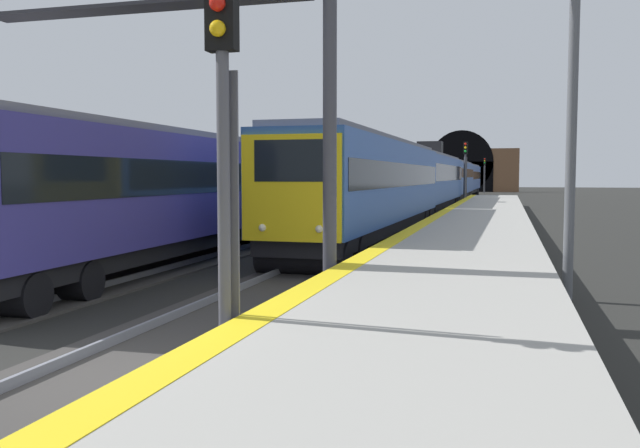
{
  "coord_description": "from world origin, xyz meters",
  "views": [
    {
      "loc": [
        -7.67,
        -5.25,
        2.73
      ],
      "look_at": [
        10.89,
        -0.06,
        1.34
      ],
      "focal_mm": 37.59,
      "sensor_mm": 36.0,
      "label": 1
    }
  ],
  "objects_px": {
    "train_adjacent_platform": "(331,183)",
    "railway_signal_far": "(485,172)",
    "railway_signal_near": "(224,159)",
    "train_main_approaching": "(443,180)",
    "catenary_mast_far": "(570,109)",
    "overhead_signal_gantry": "(143,52)",
    "railway_signal_mid": "(465,168)"
  },
  "relations": [
    {
      "from": "railway_signal_mid",
      "to": "railway_signal_far",
      "type": "height_order",
      "value": "railway_signal_mid"
    },
    {
      "from": "train_adjacent_platform",
      "to": "overhead_signal_gantry",
      "type": "distance_m",
      "value": 25.27
    },
    {
      "from": "train_main_approaching",
      "to": "catenary_mast_far",
      "type": "distance_m",
      "value": 42.74
    },
    {
      "from": "train_main_approaching",
      "to": "overhead_signal_gantry",
      "type": "bearing_deg",
      "value": -2.38
    },
    {
      "from": "train_adjacent_platform",
      "to": "railway_signal_far",
      "type": "distance_m",
      "value": 68.94
    },
    {
      "from": "railway_signal_near",
      "to": "railway_signal_far",
      "type": "bearing_deg",
      "value": -180.0
    },
    {
      "from": "train_adjacent_platform",
      "to": "railway_signal_far",
      "type": "xyz_separation_m",
      "value": [
        68.61,
        -6.58,
        1.01
      ]
    },
    {
      "from": "railway_signal_near",
      "to": "railway_signal_mid",
      "type": "relative_size",
      "value": 0.9
    },
    {
      "from": "railway_signal_near",
      "to": "catenary_mast_far",
      "type": "distance_m",
      "value": 9.09
    },
    {
      "from": "railway_signal_near",
      "to": "catenary_mast_far",
      "type": "bearing_deg",
      "value": 148.7
    },
    {
      "from": "overhead_signal_gantry",
      "to": "catenary_mast_far",
      "type": "xyz_separation_m",
      "value": [
        2.37,
        -8.89,
        -1.22
      ]
    },
    {
      "from": "railway_signal_mid",
      "to": "catenary_mast_far",
      "type": "distance_m",
      "value": 42.16
    },
    {
      "from": "train_adjacent_platform",
      "to": "railway_signal_near",
      "type": "relative_size",
      "value": 11.48
    },
    {
      "from": "overhead_signal_gantry",
      "to": "catenary_mast_far",
      "type": "bearing_deg",
      "value": -75.08
    },
    {
      "from": "train_main_approaching",
      "to": "railway_signal_mid",
      "type": "distance_m",
      "value": 2.1
    },
    {
      "from": "railway_signal_near",
      "to": "railway_signal_far",
      "type": "xyz_separation_m",
      "value": [
        98.91,
        -0.0,
        0.38
      ]
    },
    {
      "from": "railway_signal_far",
      "to": "overhead_signal_gantry",
      "type": "xyz_separation_m",
      "value": [
        -93.58,
        4.21,
        2.06
      ]
    },
    {
      "from": "train_adjacent_platform",
      "to": "railway_signal_near",
      "type": "xyz_separation_m",
      "value": [
        -30.29,
        -6.58,
        0.63
      ]
    },
    {
      "from": "railway_signal_near",
      "to": "catenary_mast_far",
      "type": "xyz_separation_m",
      "value": [
        7.69,
        -4.68,
        1.22
      ]
    },
    {
      "from": "train_adjacent_platform",
      "to": "railway_signal_mid",
      "type": "height_order",
      "value": "railway_signal_mid"
    },
    {
      "from": "catenary_mast_far",
      "to": "railway_signal_near",
      "type": "bearing_deg",
      "value": 148.7
    },
    {
      "from": "train_main_approaching",
      "to": "railway_signal_far",
      "type": "height_order",
      "value": "railway_signal_far"
    },
    {
      "from": "railway_signal_far",
      "to": "overhead_signal_gantry",
      "type": "bearing_deg",
      "value": -2.58
    },
    {
      "from": "railway_signal_mid",
      "to": "overhead_signal_gantry",
      "type": "height_order",
      "value": "overhead_signal_gantry"
    },
    {
      "from": "train_main_approaching",
      "to": "railway_signal_mid",
      "type": "height_order",
      "value": "railway_signal_mid"
    },
    {
      "from": "railway_signal_far",
      "to": "railway_signal_mid",
      "type": "bearing_deg",
      "value": 0.0
    },
    {
      "from": "railway_signal_far",
      "to": "catenary_mast_far",
      "type": "relative_size",
      "value": 0.68
    },
    {
      "from": "train_adjacent_platform",
      "to": "railway_signal_mid",
      "type": "bearing_deg",
      "value": -19.95
    },
    {
      "from": "train_adjacent_platform",
      "to": "railway_signal_mid",
      "type": "xyz_separation_m",
      "value": [
        19.3,
        -6.58,
        1.04
      ]
    },
    {
      "from": "railway_signal_near",
      "to": "railway_signal_far",
      "type": "distance_m",
      "value": 98.91
    },
    {
      "from": "overhead_signal_gantry",
      "to": "railway_signal_far",
      "type": "bearing_deg",
      "value": -2.58
    },
    {
      "from": "railway_signal_mid",
      "to": "railway_signal_far",
      "type": "xyz_separation_m",
      "value": [
        49.32,
        -0.0,
        -0.03
      ]
    }
  ]
}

